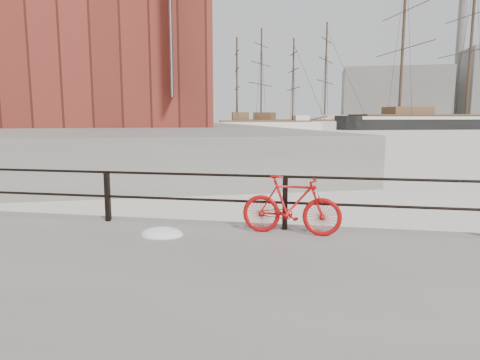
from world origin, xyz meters
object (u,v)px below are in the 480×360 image
at_px(schooner_left, 265,130).
at_px(workboat_far, 89,135).
at_px(schooner_mid, 291,129).
at_px(barque_black, 465,129).
at_px(bicycle, 291,205).
at_px(workboat_near, 96,145).

xyz_separation_m(schooner_left, workboat_far, (-21.72, -24.45, 0.00)).
relative_size(schooner_mid, schooner_left, 1.33).
bearing_deg(schooner_mid, barque_black, 24.68).
bearing_deg(schooner_left, schooner_mid, 53.47).
xyz_separation_m(bicycle, barque_black, (30.21, 90.10, -0.87)).
bearing_deg(workboat_near, workboat_far, 91.29).
relative_size(schooner_mid, workboat_near, 2.42).
xyz_separation_m(schooner_mid, workboat_far, (-25.94, -35.75, 0.00)).
relative_size(bicycle, barque_black, 0.03).
bearing_deg(bicycle, schooner_mid, 97.79).
distance_m(bicycle, workboat_near, 32.53).
bearing_deg(barque_black, workboat_far, -165.67).
distance_m(schooner_left, workboat_near, 46.60).
distance_m(schooner_mid, workboat_near, 58.53).
xyz_separation_m(schooner_left, workboat_near, (-8.81, -45.76, 0.00)).
distance_m(schooner_mid, schooner_left, 12.06).
bearing_deg(schooner_mid, schooner_left, -95.88).
bearing_deg(schooner_mid, bicycle, -71.61).
height_order(schooner_left, workboat_near, schooner_left).
relative_size(barque_black, schooner_mid, 2.16).
height_order(schooner_mid, schooner_left, schooner_mid).
height_order(barque_black, schooner_left, barque_black).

